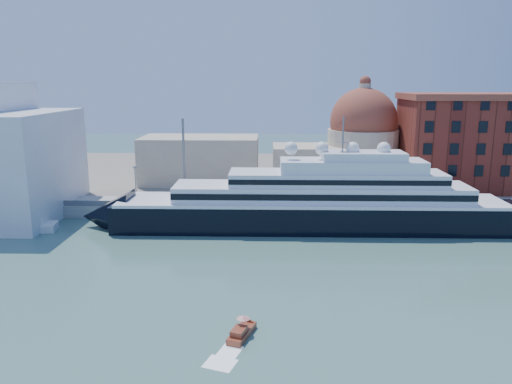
{
  "coord_description": "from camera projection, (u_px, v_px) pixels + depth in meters",
  "views": [
    {
      "loc": [
        -2.08,
        -70.68,
        28.1
      ],
      "look_at": [
        -4.39,
        18.0,
        8.31
      ],
      "focal_mm": 35.0,
      "sensor_mm": 36.0,
      "label": 1
    }
  ],
  "objects": [
    {
      "name": "ground",
      "position": [
        282.0,
        272.0,
        75.03
      ],
      "size": [
        400.0,
        400.0,
        0.0
      ],
      "primitive_type": "plane",
      "color": "#386259",
      "rests_on": "ground"
    },
    {
      "name": "quay",
      "position": [
        278.0,
        208.0,
        107.93
      ],
      "size": [
        180.0,
        10.0,
        2.5
      ],
      "primitive_type": "cube",
      "color": "gray",
      "rests_on": "ground"
    },
    {
      "name": "land",
      "position": [
        276.0,
        174.0,
        147.99
      ],
      "size": [
        260.0,
        72.0,
        2.0
      ],
      "primitive_type": "cube",
      "color": "slate",
      "rests_on": "ground"
    },
    {
      "name": "quay_fence",
      "position": [
        279.0,
        205.0,
        103.14
      ],
      "size": [
        180.0,
        0.1,
        1.2
      ],
      "primitive_type": "cube",
      "color": "slate",
      "rests_on": "quay"
    },
    {
      "name": "superyacht",
      "position": [
        298.0,
        206.0,
        96.41
      ],
      "size": [
        85.19,
        11.81,
        25.46
      ],
      "color": "black",
      "rests_on": "ground"
    },
    {
      "name": "service_barge",
      "position": [
        24.0,
        227.0,
        95.06
      ],
      "size": [
        12.82,
        6.03,
        2.77
      ],
      "rotation": [
        0.0,
        0.0,
        0.16
      ],
      "color": "white",
      "rests_on": "ground"
    },
    {
      "name": "water_taxi",
      "position": [
        241.0,
        332.0,
        55.9
      ],
      "size": [
        3.26,
        5.39,
        2.43
      ],
      "rotation": [
        0.0,
        0.0,
        -0.33
      ],
      "color": "maroon",
      "rests_on": "ground"
    },
    {
      "name": "warehouse",
      "position": [
        491.0,
        141.0,
        121.44
      ],
      "size": [
        43.0,
        19.0,
        23.25
      ],
      "color": "maroon",
      "rests_on": "land"
    },
    {
      "name": "church",
      "position": [
        302.0,
        149.0,
        128.8
      ],
      "size": [
        66.0,
        18.0,
        25.5
      ],
      "color": "beige",
      "rests_on": "land"
    },
    {
      "name": "lamp_posts",
      "position": [
        218.0,
        170.0,
        104.69
      ],
      "size": [
        120.8,
        2.4,
        18.0
      ],
      "color": "slate",
      "rests_on": "quay"
    }
  ]
}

